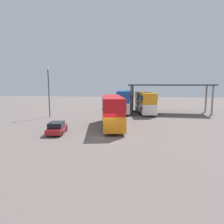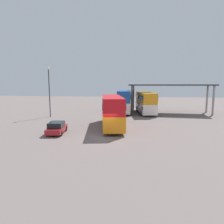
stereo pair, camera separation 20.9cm
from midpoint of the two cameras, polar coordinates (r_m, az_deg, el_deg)
The scene contains 7 objects.
ground_plane at distance 21.54m, azimuth -1.61°, elevation -6.99°, with size 140.00×140.00×0.00m, color #6D605D.
double_decker_main at distance 25.69m, azimuth 0.23°, elevation 0.49°, with size 4.31×10.47×4.04m.
parked_hatchback at distance 23.35m, azimuth -15.47°, elevation -4.41°, with size 2.19×3.91×1.35m.
double_decker_near_canopy at distance 39.49m, azimuth 3.72°, elevation 3.33°, with size 2.96×10.55×4.38m.
double_decker_mid_row at distance 38.86m, azimuth 9.78°, elevation 2.92°, with size 3.98×10.49×4.07m.
depot_canopy at distance 40.65m, azimuth 16.71°, elevation 7.03°, with size 16.27×6.09×5.60m.
lamppost_tall at distance 35.27m, azimuth -17.59°, elevation 7.10°, with size 0.44×0.44×8.45m.
Camera 2 is at (3.51, -20.52, 5.54)m, focal length 31.56 mm.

